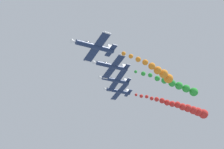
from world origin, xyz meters
name	(u,v)px	position (x,y,z in m)	size (l,w,h in m)	color
airplane_lead	(94,46)	(-18.98, 16.16, 133.08)	(9.06, 10.35, 3.73)	navy
smoke_trail_lead	(159,72)	(-16.90, -2.82, 131.75)	(4.95, 17.13, 3.69)	orange
airplane_left_inner	(112,66)	(-6.68, 4.28, 135.10)	(8.97, 10.35, 4.00)	navy
smoke_trail_left_inner	(178,86)	(-7.84, -17.06, 133.13)	(3.57, 20.50, 4.74)	green
airplane_right_inner	(115,80)	(5.66, -4.56, 136.48)	(8.63, 10.35, 4.77)	navy
airplane_left_outer	(118,91)	(18.51, -13.85, 138.06)	(9.02, 10.35, 3.85)	navy
smoke_trail_left_outer	(188,109)	(16.59, -43.20, 135.64)	(5.32, 31.11, 6.02)	red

